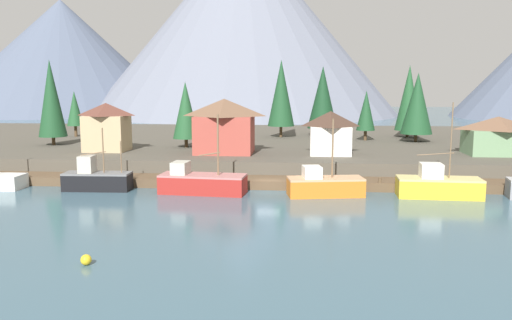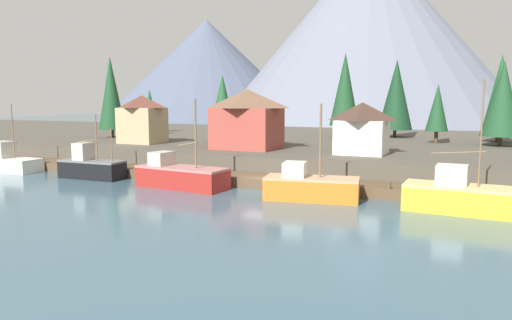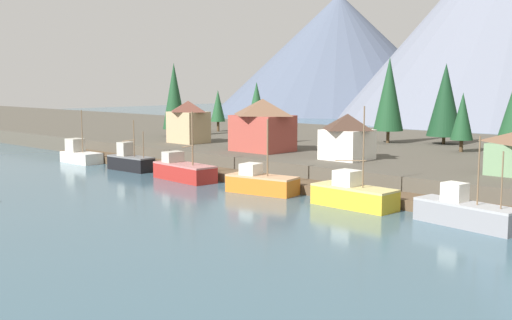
{
  "view_description": "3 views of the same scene",
  "coord_description": "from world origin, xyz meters",
  "px_view_note": "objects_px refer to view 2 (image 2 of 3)",
  "views": [
    {
      "loc": [
        3.56,
        -55.21,
        11.5
      ],
      "look_at": [
        -1.55,
        1.8,
        3.09
      ],
      "focal_mm": 36.09,
      "sensor_mm": 36.0,
      "label": 1
    },
    {
      "loc": [
        17.69,
        -38.95,
        8.24
      ],
      "look_at": [
        -1.16,
        2.38,
        2.46
      ],
      "focal_mm": 32.53,
      "sensor_mm": 36.0,
      "label": 2
    },
    {
      "loc": [
        51.07,
        -51.53,
        12.02
      ],
      "look_at": [
        1.1,
        2.11,
        2.8
      ],
      "focal_mm": 43.96,
      "sensor_mm": 36.0,
      "label": 3
    }
  ],
  "objects_px": {
    "house_red": "(247,118)",
    "conifer_far_right": "(223,104)",
    "fishing_boat_black": "(91,167)",
    "house_tan": "(142,119)",
    "conifer_near_right": "(150,106)",
    "fishing_boat_orange": "(310,186)",
    "conifer_mid_left": "(437,108)",
    "conifer_mid_right": "(503,99)",
    "fishing_boat_white": "(10,161)",
    "house_white": "(362,128)",
    "conifer_far_left": "(396,95)",
    "conifer_back_right": "(345,89)",
    "fishing_boat_red": "(180,176)",
    "fishing_boat_yellow": "(462,196)",
    "conifer_near_left": "(500,94)",
    "conifer_centre": "(111,93)"
  },
  "relations": [
    {
      "from": "fishing_boat_black",
      "to": "conifer_back_right",
      "type": "xyz_separation_m",
      "value": [
        18.8,
        35.01,
        8.82
      ]
    },
    {
      "from": "conifer_back_right",
      "to": "conifer_far_right",
      "type": "bearing_deg",
      "value": -129.11
    },
    {
      "from": "fishing_boat_white",
      "to": "conifer_far_right",
      "type": "relative_size",
      "value": 0.83
    },
    {
      "from": "fishing_boat_white",
      "to": "fishing_boat_black",
      "type": "height_order",
      "value": "fishing_boat_white"
    },
    {
      "from": "house_white",
      "to": "conifer_near_left",
      "type": "xyz_separation_m",
      "value": [
        14.44,
        23.19,
        3.89
      ]
    },
    {
      "from": "conifer_mid_left",
      "to": "conifer_far_right",
      "type": "bearing_deg",
      "value": -156.22
    },
    {
      "from": "conifer_mid_right",
      "to": "fishing_boat_yellow",
      "type": "bearing_deg",
      "value": -97.66
    },
    {
      "from": "conifer_back_right",
      "to": "fishing_boat_red",
      "type": "bearing_deg",
      "value": -101.15
    },
    {
      "from": "fishing_boat_yellow",
      "to": "conifer_near_left",
      "type": "xyz_separation_m",
      "value": [
        4.1,
        36.96,
        8.03
      ]
    },
    {
      "from": "fishing_boat_white",
      "to": "house_white",
      "type": "relative_size",
      "value": 1.4
    },
    {
      "from": "fishing_boat_yellow",
      "to": "conifer_back_right",
      "type": "relative_size",
      "value": 0.74
    },
    {
      "from": "fishing_boat_red",
      "to": "house_tan",
      "type": "height_order",
      "value": "house_tan"
    },
    {
      "from": "fishing_boat_white",
      "to": "house_red",
      "type": "distance_m",
      "value": 28.43
    },
    {
      "from": "conifer_near_right",
      "to": "conifer_far_left",
      "type": "height_order",
      "value": "conifer_far_left"
    },
    {
      "from": "fishing_boat_yellow",
      "to": "conifer_near_left",
      "type": "bearing_deg",
      "value": 86.0
    },
    {
      "from": "conifer_mid_left",
      "to": "conifer_mid_right",
      "type": "distance_m",
      "value": 7.95
    },
    {
      "from": "house_red",
      "to": "conifer_mid_left",
      "type": "relative_size",
      "value": 0.97
    },
    {
      "from": "house_tan",
      "to": "conifer_near_right",
      "type": "distance_m",
      "value": 22.64
    },
    {
      "from": "fishing_boat_white",
      "to": "house_tan",
      "type": "height_order",
      "value": "house_tan"
    },
    {
      "from": "fishing_boat_orange",
      "to": "conifer_mid_right",
      "type": "xyz_separation_m",
      "value": [
        15.63,
        30.18,
        7.41
      ]
    },
    {
      "from": "conifer_far_left",
      "to": "house_tan",
      "type": "bearing_deg",
      "value": -140.01
    },
    {
      "from": "conifer_near_right",
      "to": "house_tan",
      "type": "bearing_deg",
      "value": -55.34
    },
    {
      "from": "house_tan",
      "to": "conifer_far_right",
      "type": "bearing_deg",
      "value": 26.94
    },
    {
      "from": "fishing_boat_black",
      "to": "fishing_boat_red",
      "type": "xyz_separation_m",
      "value": [
        11.79,
        -0.59,
        -0.07
      ]
    },
    {
      "from": "fishing_boat_white",
      "to": "fishing_boat_yellow",
      "type": "bearing_deg",
      "value": -0.67
    },
    {
      "from": "conifer_near_left",
      "to": "conifer_centre",
      "type": "xyz_separation_m",
      "value": [
        -55.27,
        -16.56,
        0.23
      ]
    },
    {
      "from": "house_red",
      "to": "conifer_near_right",
      "type": "bearing_deg",
      "value": 146.43
    },
    {
      "from": "house_tan",
      "to": "conifer_centre",
      "type": "distance_m",
      "value": 12.82
    },
    {
      "from": "fishing_boat_red",
      "to": "house_red",
      "type": "relative_size",
      "value": 1.19
    },
    {
      "from": "conifer_back_right",
      "to": "conifer_near_right",
      "type": "bearing_deg",
      "value": -176.09
    },
    {
      "from": "house_tan",
      "to": "conifer_near_right",
      "type": "xyz_separation_m",
      "value": [
        -12.85,
        18.58,
        1.54
      ]
    },
    {
      "from": "conifer_far_right",
      "to": "conifer_centre",
      "type": "bearing_deg",
      "value": 177.0
    },
    {
      "from": "house_white",
      "to": "conifer_far_left",
      "type": "xyz_separation_m",
      "value": [
        -0.08,
        25.79,
        3.87
      ]
    },
    {
      "from": "fishing_boat_red",
      "to": "conifer_back_right",
      "type": "xyz_separation_m",
      "value": [
        7.01,
        35.59,
        8.89
      ]
    },
    {
      "from": "fishing_boat_orange",
      "to": "fishing_boat_red",
      "type": "bearing_deg",
      "value": 169.46
    },
    {
      "from": "conifer_near_right",
      "to": "conifer_mid_left",
      "type": "xyz_separation_m",
      "value": [
        49.61,
        -1.72,
        -0.05
      ]
    },
    {
      "from": "house_white",
      "to": "conifer_far_left",
      "type": "relative_size",
      "value": 0.46
    },
    {
      "from": "conifer_back_right",
      "to": "conifer_far_left",
      "type": "height_order",
      "value": "conifer_back_right"
    },
    {
      "from": "conifer_mid_right",
      "to": "fishing_boat_white",
      "type": "bearing_deg",
      "value": -150.72
    },
    {
      "from": "conifer_back_right",
      "to": "conifer_mid_left",
      "type": "bearing_deg",
      "value": -16.63
    },
    {
      "from": "house_red",
      "to": "conifer_back_right",
      "type": "height_order",
      "value": "conifer_back_right"
    },
    {
      "from": "house_red",
      "to": "conifer_far_right",
      "type": "height_order",
      "value": "conifer_far_right"
    },
    {
      "from": "fishing_boat_orange",
      "to": "house_red",
      "type": "height_order",
      "value": "house_red"
    },
    {
      "from": "conifer_mid_right",
      "to": "fishing_boat_red",
      "type": "bearing_deg",
      "value": -133.66
    },
    {
      "from": "house_white",
      "to": "conifer_far_left",
      "type": "distance_m",
      "value": 26.07
    },
    {
      "from": "conifer_far_right",
      "to": "fishing_boat_yellow",
      "type": "bearing_deg",
      "value": -32.21
    },
    {
      "from": "fishing_boat_orange",
      "to": "house_red",
      "type": "relative_size",
      "value": 1.04
    },
    {
      "from": "conifer_centre",
      "to": "fishing_boat_white",
      "type": "bearing_deg",
      "value": -83.24
    },
    {
      "from": "fishing_boat_black",
      "to": "house_tan",
      "type": "bearing_deg",
      "value": 103.87
    },
    {
      "from": "house_red",
      "to": "fishing_boat_orange",
      "type": "bearing_deg",
      "value": -48.05
    }
  ]
}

